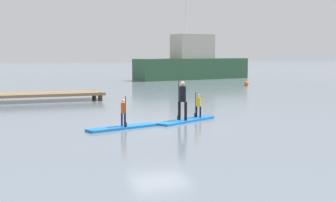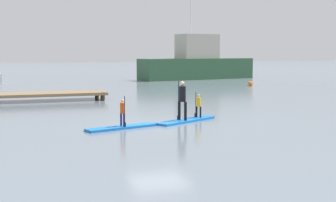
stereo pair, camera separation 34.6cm
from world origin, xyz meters
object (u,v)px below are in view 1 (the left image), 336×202
object	(u,v)px
paddleboard_near	(123,127)
fishing_boat_white_large	(192,63)
paddler_child_solo	(123,111)
mooring_buoy_near	(246,84)
paddleboard_far	(187,120)
paddler_adult	(182,98)
paddler_child_front	(198,104)

from	to	relation	value
paddleboard_near	fishing_boat_white_large	xyz separation A→B (m)	(16.71, 31.53, 1.73)
paddler_child_solo	mooring_buoy_near	size ratio (longest dim) A/B	2.99
paddleboard_far	mooring_buoy_near	size ratio (longest dim) A/B	8.08
paddler_child_solo	paddleboard_far	bearing A→B (deg)	16.67
paddleboard_near	paddler_adult	world-z (taller)	paddler_adult
paddleboard_near	paddler_child_solo	bearing A→B (deg)	-63.54
paddleboard_near	paddler_child_solo	xyz separation A→B (m)	(0.01, -0.01, 0.67)
paddler_child_solo	paddler_adult	size ratio (longest dim) A/B	0.68
paddleboard_near	paddler_child_front	xyz separation A→B (m)	(3.96, 1.37, 0.65)
mooring_buoy_near	paddleboard_near	bearing A→B (deg)	-130.62
paddleboard_far	fishing_boat_white_large	world-z (taller)	fishing_boat_white_large
fishing_boat_white_large	paddleboard_far	bearing A→B (deg)	-113.81
paddleboard_far	paddler_adult	world-z (taller)	paddler_adult
paddler_child_front	fishing_boat_white_large	world-z (taller)	fishing_boat_white_large
mooring_buoy_near	fishing_boat_white_large	bearing A→B (deg)	91.71
paddler_child_solo	paddleboard_far	xyz separation A→B (m)	(3.21, 0.96, -0.67)
paddleboard_near	paddler_child_front	distance (m)	4.24
paddleboard_near	fishing_boat_white_large	world-z (taller)	fishing_boat_white_large
fishing_boat_white_large	paddler_child_solo	bearing A→B (deg)	-117.91
paddleboard_near	paddler_adult	xyz separation A→B (m)	(2.93, 0.80, 1.04)
paddleboard_far	paddler_adult	distance (m)	1.09
paddler_child_front	fishing_boat_white_large	size ratio (longest dim) A/B	0.08
paddler_adult	paddler_child_solo	bearing A→B (deg)	-164.54
paddler_adult	paddleboard_far	bearing A→B (deg)	27.98
paddleboard_far	fishing_boat_white_large	distance (m)	33.47
paddleboard_near	mooring_buoy_near	distance (m)	26.21
paddleboard_near	mooring_buoy_near	world-z (taller)	mooring_buoy_near
fishing_boat_white_large	mooring_buoy_near	bearing A→B (deg)	-88.29
paddler_adult	paddler_child_front	size ratio (longest dim) A/B	1.56
paddler_child_solo	paddleboard_far	world-z (taller)	paddler_child_solo
paddleboard_far	fishing_boat_white_large	xyz separation A→B (m)	(13.49, 30.58, 1.73)
paddler_child_front	paddler_adult	bearing A→B (deg)	-150.65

